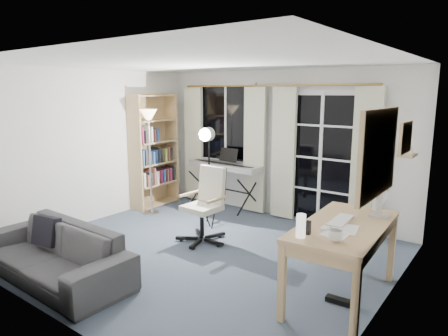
# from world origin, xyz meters

# --- Properties ---
(floor) EXTENTS (4.50, 4.00, 0.02)m
(floor) POSITION_xyz_m (0.00, 0.00, -0.01)
(floor) COLOR #3D475A
(floor) RESTS_ON ground
(window) EXTENTS (1.20, 0.08, 1.40)m
(window) POSITION_xyz_m (-1.05, 1.97, 1.50)
(window) COLOR white
(window) RESTS_ON floor
(french_door) EXTENTS (1.32, 0.09, 2.11)m
(french_door) POSITION_xyz_m (0.75, 1.97, 1.03)
(french_door) COLOR white
(french_door) RESTS_ON floor
(curtains) EXTENTS (3.60, 0.07, 2.13)m
(curtains) POSITION_xyz_m (-0.14, 1.88, 1.09)
(curtains) COLOR gold
(curtains) RESTS_ON floor
(bookshelf) EXTENTS (0.35, 0.94, 2.01)m
(bookshelf) POSITION_xyz_m (-2.13, 1.16, 0.96)
(bookshelf) COLOR #A58057
(bookshelf) RESTS_ON floor
(torchiere_lamp) EXTENTS (0.36, 0.36, 1.77)m
(torchiere_lamp) POSITION_xyz_m (-1.76, 0.77, 1.42)
(torchiere_lamp) COLOR #B2B2B7
(torchiere_lamp) RESTS_ON floor
(keyboard_piano) EXTENTS (1.42, 0.73, 1.01)m
(keyboard_piano) POSITION_xyz_m (-0.89, 1.70, 0.77)
(keyboard_piano) COLOR black
(keyboard_piano) RESTS_ON floor
(studio_light) EXTENTS (0.30, 0.31, 1.57)m
(studio_light) POSITION_xyz_m (-0.57, 0.83, 1.26)
(studio_light) COLOR black
(studio_light) RESTS_ON floor
(office_chair) EXTENTS (0.69, 0.72, 1.03)m
(office_chair) POSITION_xyz_m (-0.23, 0.41, 0.61)
(office_chair) COLOR black
(office_chair) RESTS_ON floor
(desk) EXTENTS (0.81, 1.51, 0.79)m
(desk) POSITION_xyz_m (1.88, -0.07, 0.69)
(desk) COLOR tan
(desk) RESTS_ON floor
(monitor) EXTENTS (0.20, 0.57, 0.49)m
(monitor) POSITION_xyz_m (2.08, 0.38, 1.09)
(monitor) COLOR silver
(monitor) RESTS_ON desk
(desk_clutter) EXTENTS (0.44, 0.91, 1.00)m
(desk_clutter) POSITION_xyz_m (1.82, -0.31, 0.62)
(desk_clutter) COLOR white
(desk_clutter) RESTS_ON desk
(mug) EXTENTS (0.13, 0.11, 0.13)m
(mug) POSITION_xyz_m (1.98, -0.57, 0.85)
(mug) COLOR silver
(mug) RESTS_ON desk
(wall_mirror) EXTENTS (0.04, 0.94, 0.74)m
(wall_mirror) POSITION_xyz_m (2.22, -0.35, 1.55)
(wall_mirror) COLOR #A58057
(wall_mirror) RESTS_ON floor
(framed_print) EXTENTS (0.03, 0.42, 0.32)m
(framed_print) POSITION_xyz_m (2.23, 0.55, 1.60)
(framed_print) COLOR #A58057
(framed_print) RESTS_ON floor
(wall_shelf) EXTENTS (0.16, 0.30, 0.18)m
(wall_shelf) POSITION_xyz_m (2.16, 1.05, 1.41)
(wall_shelf) COLOR #A58057
(wall_shelf) RESTS_ON floor
(sofa) EXTENTS (2.02, 0.61, 0.79)m
(sofa) POSITION_xyz_m (-0.85, -1.55, 0.39)
(sofa) COLOR #2D2D2F
(sofa) RESTS_ON floor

